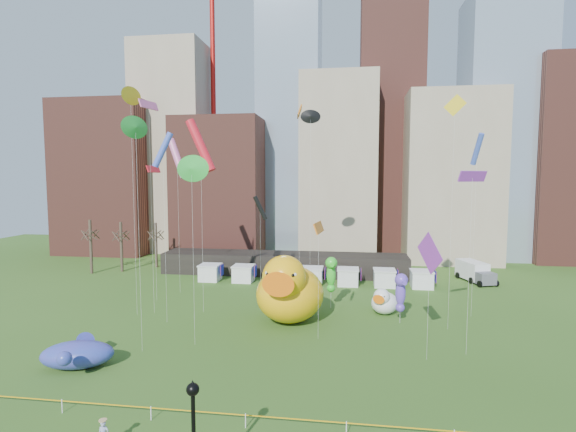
# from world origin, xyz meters

# --- Properties ---
(ground) EXTENTS (160.00, 160.00, 0.00)m
(ground) POSITION_xyz_m (0.00, 0.00, 0.00)
(ground) COLOR #30551A
(ground) RESTS_ON ground
(skyline) EXTENTS (101.00, 23.00, 68.00)m
(skyline) POSITION_xyz_m (2.25, 61.06, 21.44)
(skyline) COLOR brown
(skyline) RESTS_ON ground
(crane_left) EXTENTS (23.00, 1.00, 76.00)m
(crane_left) POSITION_xyz_m (-21.11, 64.00, 46.90)
(crane_left) COLOR red
(crane_left) RESTS_ON ground
(crane_right) EXTENTS (23.00, 1.00, 76.00)m
(crane_right) POSITION_xyz_m (30.89, 64.00, 46.90)
(crane_right) COLOR red
(crane_right) RESTS_ON ground
(pavilion) EXTENTS (38.00, 6.00, 3.20)m
(pavilion) POSITION_xyz_m (-4.00, 42.00, 1.60)
(pavilion) COLOR black
(pavilion) RESTS_ON ground
(vendor_tents) EXTENTS (33.24, 2.80, 2.40)m
(vendor_tents) POSITION_xyz_m (1.02, 36.00, 1.11)
(vendor_tents) COLOR white
(vendor_tents) RESTS_ON ground
(bare_trees) EXTENTS (8.44, 6.44, 8.50)m
(bare_trees) POSITION_xyz_m (-30.17, 40.54, 4.01)
(bare_trees) COLOR #382B21
(bare_trees) RESTS_ON ground
(caution_tape) EXTENTS (50.00, 0.06, 0.90)m
(caution_tape) POSITION_xyz_m (0.00, 0.00, 0.68)
(caution_tape) COLOR white
(caution_tape) RESTS_ON ground
(big_duck) EXTENTS (7.76, 9.95, 7.42)m
(big_duck) POSITION_xyz_m (-0.04, 19.24, 3.41)
(big_duck) COLOR #FFB40D
(big_duck) RESTS_ON ground
(small_duck) EXTENTS (3.98, 4.37, 3.05)m
(small_duck) POSITION_xyz_m (9.97, 23.45, 1.40)
(small_duck) COLOR white
(small_duck) RESTS_ON ground
(seahorse_green) EXTENTS (1.53, 1.83, 5.99)m
(seahorse_green) POSITION_xyz_m (4.08, 24.85, 4.30)
(seahorse_green) COLOR silver
(seahorse_green) RESTS_ON ground
(seahorse_purple) EXTENTS (1.61, 1.87, 5.22)m
(seahorse_purple) POSITION_xyz_m (11.39, 20.66, 3.55)
(seahorse_purple) COLOR silver
(seahorse_purple) RESTS_ON ground
(whale_inflatable) EXTENTS (6.17, 7.07, 2.45)m
(whale_inflatable) POSITION_xyz_m (-15.16, 6.43, 1.12)
(whale_inflatable) COLOR #473CA3
(whale_inflatable) RESTS_ON ground
(lamppost) EXTENTS (0.60, 0.60, 5.79)m
(lamppost) POSITION_xyz_m (-0.98, -6.00, 3.54)
(lamppost) COLOR black
(lamppost) RESTS_ON footpath
(box_truck) EXTENTS (4.34, 7.13, 2.85)m
(box_truck) POSITION_xyz_m (24.17, 40.79, 1.46)
(box_truck) COLOR white
(box_truck) RESTS_ON ground
(kite_0) EXTENTS (0.63, 2.73, 16.45)m
(kite_0) POSITION_xyz_m (-17.14, 24.92, 15.91)
(kite_0) COLOR silver
(kite_0) RESTS_ON ground
(kite_1) EXTENTS (3.16, 2.14, 20.10)m
(kite_1) POSITION_xyz_m (-15.71, 28.77, 17.47)
(kite_1) COLOR silver
(kite_1) RESTS_ON ground
(kite_2) EXTENTS (1.89, 1.02, 12.85)m
(kite_2) POSITION_xyz_m (-4.87, 28.25, 11.28)
(kite_2) COLOR silver
(kite_2) RESTS_ON ground
(kite_3) EXTENTS (0.89, 1.85, 20.11)m
(kite_3) POSITION_xyz_m (-11.60, 10.05, 19.11)
(kite_3) COLOR silver
(kite_3) RESTS_ON ground
(kite_4) EXTENTS (0.74, 1.91, 24.53)m
(kite_4) POSITION_xyz_m (-16.87, 19.39, 23.50)
(kite_4) COLOR silver
(kite_4) RESTS_ON ground
(kite_5) EXTENTS (2.23, 1.38, 19.62)m
(kite_5) POSITION_xyz_m (-12.62, 17.56, 17.77)
(kite_5) COLOR silver
(kite_5) RESTS_ON ground
(kite_6) EXTENTS (0.83, 3.27, 10.96)m
(kite_6) POSITION_xyz_m (3.30, 15.05, 10.43)
(kite_6) COLOR silver
(kite_6) RESTS_ON ground
(kite_7) EXTENTS (2.68, 1.96, 15.56)m
(kite_7) POSITION_xyz_m (16.03, 13.25, 15.02)
(kite_7) COLOR silver
(kite_7) RESTS_ON ground
(kite_8) EXTENTS (3.52, 1.46, 21.41)m
(kite_8) POSITION_xyz_m (-10.03, 21.48, 18.49)
(kite_8) COLOR silver
(kite_8) RESTS_ON ground
(kite_9) EXTENTS (0.98, 2.99, 23.21)m
(kite_9) POSITION_xyz_m (-15.33, 20.35, 22.56)
(kite_9) COLOR silver
(kite_9) RESTS_ON ground
(kite_10) EXTENTS (1.69, 0.59, 23.44)m
(kite_10) POSITION_xyz_m (1.17, 30.24, 22.49)
(kite_10) COLOR silver
(kite_10) RESTS_ON ground
(kite_11) EXTENTS (2.32, 1.06, 16.98)m
(kite_11) POSITION_xyz_m (-7.62, 12.15, 15.78)
(kite_11) COLOR silver
(kite_11) RESTS_ON ground
(kite_12) EXTENTS (2.07, 0.32, 22.90)m
(kite_12) POSITION_xyz_m (15.87, 19.40, 20.98)
(kite_12) COLOR silver
(kite_12) RESTS_ON ground
(kite_13) EXTENTS (1.08, 2.04, 19.67)m
(kite_13) POSITION_xyz_m (19.30, 24.03, 17.96)
(kite_13) COLOR silver
(kite_13) RESTS_ON ground
(kite_14) EXTENTS (0.86, 3.27, 22.08)m
(kite_14) POSITION_xyz_m (0.99, 19.62, 21.43)
(kite_14) COLOR silver
(kite_14) RESTS_ON ground
(kite_15) EXTENTS (1.48, 3.14, 10.63)m
(kite_15) POSITION_xyz_m (12.52, 11.70, 8.85)
(kite_15) COLOR silver
(kite_15) RESTS_ON ground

